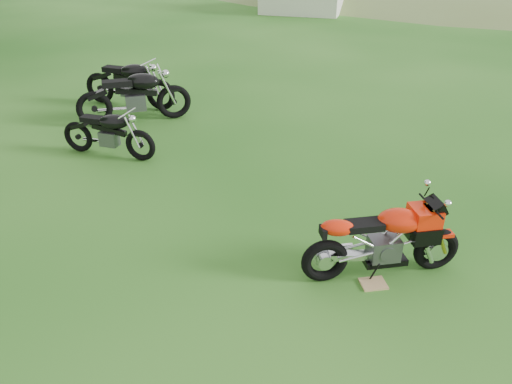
# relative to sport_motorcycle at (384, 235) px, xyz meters

# --- Properties ---
(ground) EXTENTS (120.00, 120.00, 0.00)m
(ground) POSITION_rel_sport_motorcycle_xyz_m (-1.16, 0.17, -0.53)
(ground) COLOR #175011
(ground) RESTS_ON ground
(sport_motorcycle) EXTENTS (1.81, 0.80, 1.06)m
(sport_motorcycle) POSITION_rel_sport_motorcycle_xyz_m (0.00, 0.00, 0.00)
(sport_motorcycle) COLOR red
(sport_motorcycle) RESTS_ON ground
(plywood_board) EXTENTS (0.32, 0.28, 0.02)m
(plywood_board) POSITION_rel_sport_motorcycle_xyz_m (-0.09, -0.20, -0.52)
(plywood_board) COLOR tan
(plywood_board) RESTS_ON ground
(vintage_moto_a) EXTENTS (1.73, 0.82, 0.89)m
(vintage_moto_a) POSITION_rel_sport_motorcycle_xyz_m (-4.05, 3.06, -0.08)
(vintage_moto_a) COLOR black
(vintage_moto_a) RESTS_ON ground
(vintage_moto_b) EXTENTS (2.19, 1.16, 1.13)m
(vintage_moto_b) POSITION_rel_sport_motorcycle_xyz_m (-4.02, 4.69, 0.04)
(vintage_moto_b) COLOR black
(vintage_moto_b) RESTS_ON ground
(vintage_moto_c) EXTENTS (2.12, 1.03, 1.09)m
(vintage_moto_c) POSITION_rel_sport_motorcycle_xyz_m (-4.38, 5.62, 0.02)
(vintage_moto_c) COLOR black
(vintage_moto_c) RESTS_ON ground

